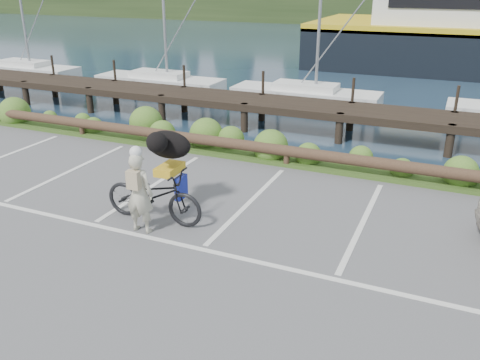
# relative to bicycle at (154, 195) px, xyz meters

# --- Properties ---
(ground) EXTENTS (72.00, 72.00, 0.00)m
(ground) POSITION_rel_bicycle_xyz_m (1.50, -0.32, -0.59)
(ground) COLOR #525254
(harbor_backdrop) EXTENTS (170.00, 160.00, 30.00)m
(harbor_backdrop) POSITION_rel_bicycle_xyz_m (1.90, 78.09, -0.59)
(harbor_backdrop) COLOR #1C3044
(harbor_backdrop) RESTS_ON ground
(vegetation_strip) EXTENTS (34.00, 1.60, 0.10)m
(vegetation_strip) POSITION_rel_bicycle_xyz_m (1.50, 4.98, -0.54)
(vegetation_strip) COLOR #3D5B21
(vegetation_strip) RESTS_ON ground
(log_rail) EXTENTS (32.00, 0.30, 0.60)m
(log_rail) POSITION_rel_bicycle_xyz_m (1.50, 4.28, -0.59)
(log_rail) COLOR #443021
(log_rail) RESTS_ON ground
(bicycle) EXTENTS (2.26, 0.84, 1.18)m
(bicycle) POSITION_rel_bicycle_xyz_m (0.00, 0.00, 0.00)
(bicycle) COLOR black
(bicycle) RESTS_ON ground
(cyclist) EXTENTS (0.62, 0.42, 1.68)m
(cyclist) POSITION_rel_bicycle_xyz_m (0.01, -0.52, 0.25)
(cyclist) COLOR #BDB9A0
(cyclist) RESTS_ON ground
(dog) EXTENTS (0.55, 1.07, 0.61)m
(dog) POSITION_rel_bicycle_xyz_m (-0.02, 0.72, 0.89)
(dog) COLOR black
(dog) RESTS_ON bicycle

